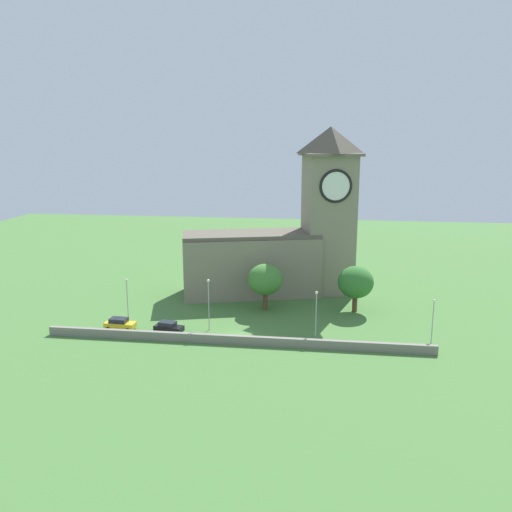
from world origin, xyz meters
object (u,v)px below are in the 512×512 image
Objects in this scene: car_black at (169,327)px; streetlamp_west_end at (127,294)px; car_yellow at (120,324)px; streetlamp_west_mid at (209,297)px; streetlamp_east_mid at (433,314)px; church at (286,239)px; tree_riverside_east at (356,282)px; streetlamp_central at (316,307)px; tree_by_tower at (265,280)px.

streetlamp_west_end reaches higher than car_black.
streetlamp_west_mid is at bearing 6.72° from car_yellow.
streetlamp_east_mid is at bearing 1.86° from car_black.
church reaches higher than tree_riverside_east.
car_yellow is 0.59× the size of streetlamp_west_mid.
car_black is at bearing -153.73° from tree_riverside_east.
streetlamp_central is 0.88× the size of tree_by_tower.
streetlamp_central is at bearing -52.47° from tree_by_tower.
streetlamp_west_end is (0.38, 2.50, 3.95)m from car_yellow.
streetlamp_central is (29.10, -1.68, -0.20)m from streetlamp_west_end.
tree_by_tower is (-8.74, 11.38, 0.63)m from streetlamp_central.
streetlamp_central reaches higher than streetlamp_east_mid.
church is 29.56m from car_black.
streetlamp_central is (6.15, -22.10, -5.55)m from church.
streetlamp_west_end reaches higher than streetlamp_east_mid.
tree_by_tower reaches higher than car_yellow.
streetlamp_east_mid is (16.35, 0.03, -0.31)m from streetlamp_central.
streetlamp_west_end is at bearing -162.82° from tree_riverside_east.
tree_riverside_east is (35.68, 13.41, 4.12)m from car_yellow.
church is at bearing 65.17° from streetlamp_west_mid.
car_yellow reaches higher than car_black.
streetlamp_central is (16.02, -0.76, -0.55)m from streetlamp_west_mid.
streetlamp_west_mid reaches higher than tree_by_tower.
streetlamp_west_mid reaches higher than streetlamp_east_mid.
tree_by_tower is (20.74, 12.20, 4.38)m from car_yellow.
streetlamp_west_end is 0.95× the size of tree_riverside_east.
tree_by_tower reaches higher than car_black.
streetlamp_east_mid is at bearing -2.08° from streetlamp_west_end.
streetlamp_west_end is at bearing 176.00° from streetlamp_west_mid.
tree_riverside_east is at bearing 63.80° from streetlamp_central.
tree_riverside_east is (35.29, 10.91, 0.17)m from streetlamp_west_end.
streetlamp_west_mid is 25.17m from tree_riverside_east.
streetlamp_west_end is 13.12m from streetlamp_west_mid.
streetlamp_east_mid is 27.56m from tree_by_tower.
streetlamp_west_end is 22.56m from tree_by_tower.
tree_riverside_east is at bearing 17.18° from streetlamp_west_end.
tree_riverside_east is (14.93, 1.21, -0.26)m from tree_by_tower.
streetlamp_east_mid reaches higher than car_black.
car_yellow is 0.64× the size of streetlamp_west_end.
tree_by_tower reaches higher than streetlamp_east_mid.
streetlamp_west_mid is at bearing 178.70° from streetlamp_east_mid.
car_yellow is 24.46m from tree_by_tower.
church is at bearing 41.66° from streetlamp_west_end.
tree_by_tower reaches higher than streetlamp_west_end.
church is 12.08m from tree_by_tower.
streetlamp_west_mid is 1.03× the size of tree_riverside_east.
tree_by_tower is (7.28, 10.61, 0.08)m from streetlamp_west_mid.
tree_riverside_east is at bearing -37.61° from church.
streetlamp_central reaches higher than car_yellow.
streetlamp_east_mid is (22.50, -22.07, -5.86)m from church.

